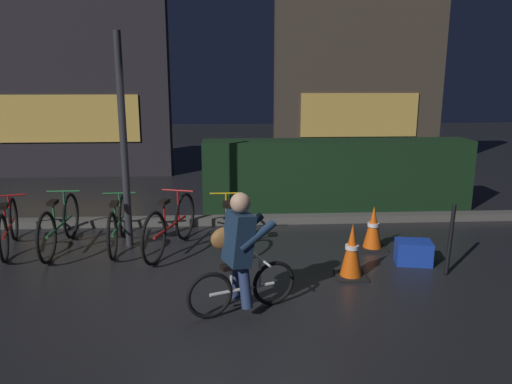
% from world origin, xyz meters
% --- Properties ---
extents(ground_plane, '(40.00, 40.00, 0.00)m').
position_xyz_m(ground_plane, '(0.00, 0.00, 0.00)').
color(ground_plane, black).
extents(sidewalk_curb, '(12.00, 0.24, 0.12)m').
position_xyz_m(sidewalk_curb, '(0.00, 2.20, 0.06)').
color(sidewalk_curb, '#56544F').
rests_on(sidewalk_curb, ground).
extents(hedge_row, '(4.80, 0.70, 1.25)m').
position_xyz_m(hedge_row, '(1.80, 3.10, 0.62)').
color(hedge_row, black).
rests_on(hedge_row, ground).
extents(storefront_left, '(4.68, 0.54, 4.66)m').
position_xyz_m(storefront_left, '(-3.86, 6.50, 2.32)').
color(storefront_left, '#262328').
rests_on(storefront_left, ground).
extents(storefront_right, '(4.30, 0.54, 4.76)m').
position_xyz_m(storefront_right, '(3.21, 7.20, 2.37)').
color(storefront_right, '#42382D').
rests_on(storefront_right, ground).
extents(street_post, '(0.10, 0.10, 2.93)m').
position_xyz_m(street_post, '(-1.56, 1.20, 1.46)').
color(street_post, '#2D2D33').
rests_on(street_post, ground).
extents(parked_bike_leftmost, '(0.52, 1.54, 0.73)m').
position_xyz_m(parked_bike_leftmost, '(-3.17, 1.11, 0.33)').
color(parked_bike_leftmost, black).
rests_on(parked_bike_leftmost, ground).
extents(parked_bike_left_mid, '(0.46, 1.69, 0.78)m').
position_xyz_m(parked_bike_left_mid, '(-2.48, 1.10, 0.35)').
color(parked_bike_left_mid, black).
rests_on(parked_bike_left_mid, ground).
extents(parked_bike_center_left, '(0.46, 1.59, 0.73)m').
position_xyz_m(parked_bike_center_left, '(-1.70, 1.14, 0.33)').
color(parked_bike_center_left, black).
rests_on(parked_bike_center_left, ground).
extents(parked_bike_center_right, '(0.59, 1.67, 0.80)m').
position_xyz_m(parked_bike_center_right, '(-0.95, 0.96, 0.36)').
color(parked_bike_center_right, black).
rests_on(parked_bike_center_right, ground).
extents(parked_bike_right_mid, '(0.46, 1.60, 0.74)m').
position_xyz_m(parked_bike_right_mid, '(-0.19, 1.03, 0.34)').
color(parked_bike_right_mid, black).
rests_on(parked_bike_right_mid, ground).
extents(traffic_cone_near, '(0.36, 0.36, 0.67)m').
position_xyz_m(traffic_cone_near, '(1.29, -0.10, 0.32)').
color(traffic_cone_near, black).
rests_on(traffic_cone_near, ground).
extents(traffic_cone_far, '(0.36, 0.36, 0.62)m').
position_xyz_m(traffic_cone_far, '(1.84, 0.87, 0.30)').
color(traffic_cone_far, black).
rests_on(traffic_cone_far, ground).
extents(blue_crate, '(0.49, 0.39, 0.30)m').
position_xyz_m(blue_crate, '(2.20, 0.30, 0.15)').
color(blue_crate, '#193DB7').
rests_on(blue_crate, ground).
extents(cyclist, '(1.12, 0.53, 1.25)m').
position_xyz_m(cyclist, '(-0.06, -0.88, 0.63)').
color(cyclist, black).
rests_on(cyclist, ground).
extents(closed_umbrella, '(0.22, 0.33, 0.81)m').
position_xyz_m(closed_umbrella, '(2.55, 0.05, 0.41)').
color(closed_umbrella, black).
rests_on(closed_umbrella, ground).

